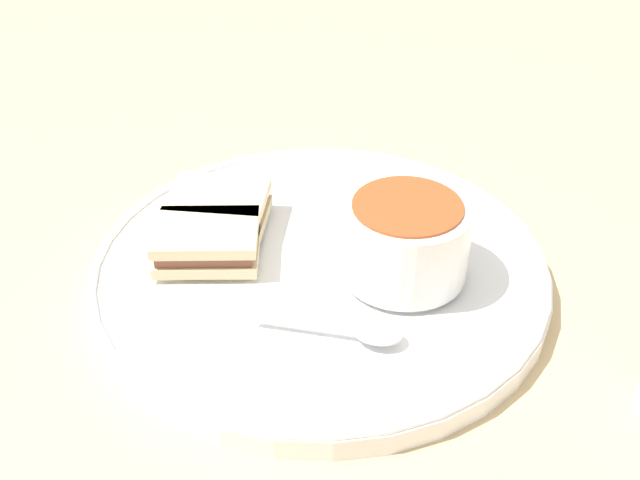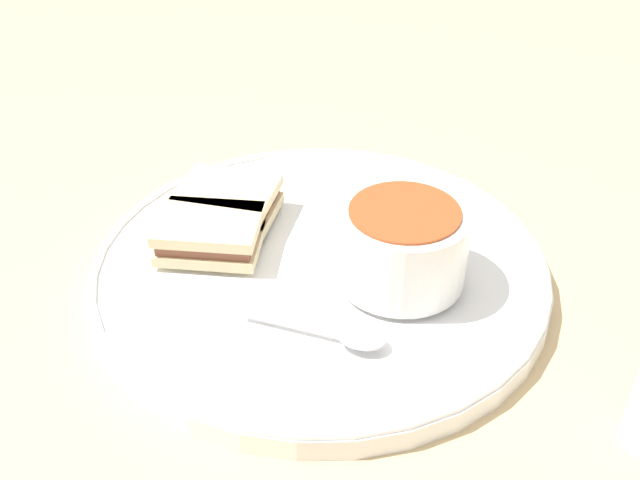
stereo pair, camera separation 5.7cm
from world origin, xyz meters
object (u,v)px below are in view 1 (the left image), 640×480
at_px(sandwich_half_near, 217,208).
at_px(soup_bowl, 405,239).
at_px(spoon, 368,332).
at_px(sandwich_half_far, 207,242).

bearing_deg(sandwich_half_near, soup_bowl, -173.29).
xyz_separation_m(soup_bowl, sandwich_half_near, (0.16, 0.02, -0.02)).
relative_size(soup_bowl, sandwich_half_near, 0.99).
relative_size(soup_bowl, spoon, 0.93).
bearing_deg(soup_bowl, spoon, 98.43).
xyz_separation_m(soup_bowl, sandwich_half_far, (0.14, 0.06, -0.02)).
distance_m(soup_bowl, sandwich_half_far, 0.15).
relative_size(soup_bowl, sandwich_half_far, 0.96).
height_order(soup_bowl, sandwich_half_near, soup_bowl).
distance_m(soup_bowl, sandwich_half_near, 0.16).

